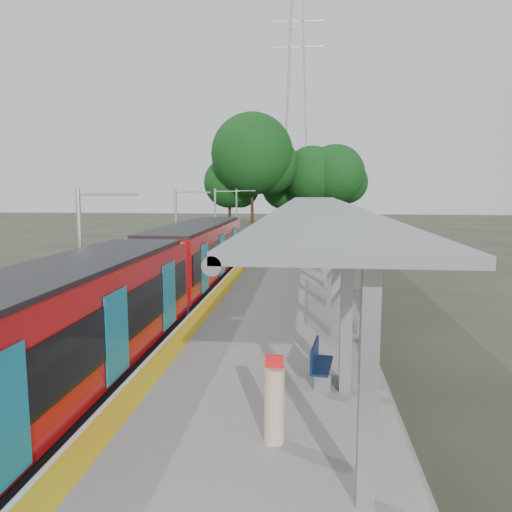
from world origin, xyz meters
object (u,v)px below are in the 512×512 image
Objects in this scene: bench_near at (319,362)px; bench_mid at (344,285)px; litter_bin at (306,255)px; info_pillar_near at (274,405)px; info_pillar_far at (320,250)px; bench_far at (330,247)px; train at (154,280)px.

bench_near is 9.07m from bench_mid.
bench_near is at bearing -88.88° from litter_bin.
litter_bin is at bearing 90.67° from bench_mid.
info_pillar_far is at bearing 86.90° from info_pillar_near.
info_pillar_near is (-1.99, -25.09, 0.13)m from bench_far.
bench_mid is 1.84× the size of litter_bin.
info_pillar_near is at bearing -98.96° from bench_near.
info_pillar_far reaches higher than bench_mid.
litter_bin is (5.57, 12.32, -0.62)m from train.
litter_bin is at bearing 65.67° from train.
info_pillar_far reaches higher than info_pillar_near.
info_pillar_near is at bearing -61.58° from train.
train is 10.75m from info_pillar_near.
bench_near is 0.74× the size of info_pillar_far.
train is at bearing 139.16° from bench_near.
info_pillar_near is 0.85× the size of info_pillar_far.
bench_near is 22.29m from bench_far.
bench_near is at bearing 74.07° from info_pillar_near.
bench_near is at bearing -106.79° from info_pillar_far.
train is 17.12× the size of bench_far.
info_pillar_near is at bearing -91.19° from litter_bin.
train is 14.85× the size of info_pillar_far.
train is at bearing -133.47° from info_pillar_far.
bench_mid is at bearing 18.44° from train.
info_pillar_near is at bearing -107.69° from bench_mid.
info_pillar_far is at bearing -22.29° from litter_bin.
bench_mid reaches higher than litter_bin.
bench_far is 3.74m from info_pillar_far.
bench_near is 0.87× the size of info_pillar_near.
bench_far is at bearing 85.76° from info_pillar_near.
litter_bin is at bearing 142.30° from info_pillar_far.
bench_mid is (7.11, 2.37, -0.50)m from train.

